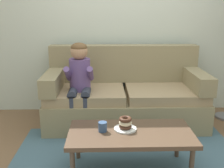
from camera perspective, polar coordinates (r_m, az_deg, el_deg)
ground at (r=2.95m, az=3.26°, el=-14.66°), size 10.00×10.00×0.00m
wall_back at (r=3.94m, az=1.85°, el=14.39°), size 8.00×0.10×2.80m
area_rug at (r=2.73m, az=3.72°, el=-17.20°), size 2.37×1.76×0.01m
couch at (r=3.58m, az=2.74°, el=-2.73°), size 2.04×0.90×1.01m
coffee_table at (r=2.50m, az=3.94°, el=-10.96°), size 1.14×0.57×0.41m
person_child at (r=3.29m, az=-6.95°, el=1.19°), size 0.34×0.58×1.10m
plate at (r=2.52m, az=2.85°, el=-9.53°), size 0.21×0.21×0.01m
donut at (r=2.51m, az=2.86°, el=-9.01°), size 0.17×0.17×0.04m
donut_second at (r=2.50m, az=2.87°, el=-8.26°), size 0.15×0.15×0.04m
donut_third at (r=2.48m, az=2.88°, el=-7.50°), size 0.17×0.17×0.04m
mug at (r=2.47m, az=-2.02°, el=-9.12°), size 0.08×0.08×0.09m
toy_controller at (r=3.09m, az=10.48°, el=-12.91°), size 0.23×0.09×0.05m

